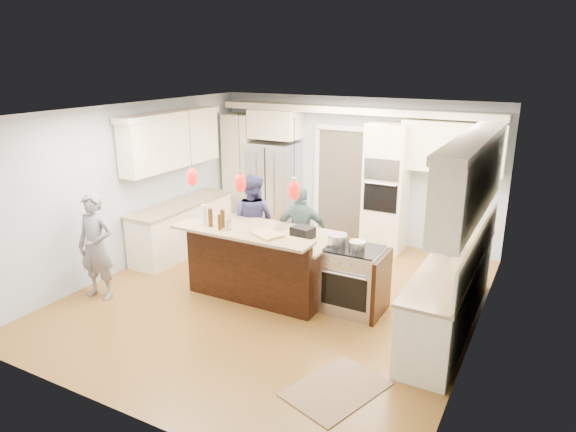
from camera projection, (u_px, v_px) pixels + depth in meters
name	position (u px, v px, depth m)	size (l,w,h in m)	color
ground_plane	(277.00, 296.00, 7.61)	(6.00, 6.00, 0.00)	olive
room_shell	(276.00, 176.00, 7.07)	(5.54, 6.04, 2.72)	#B2BCC6
refrigerator	(274.00, 187.00, 10.26)	(0.90, 0.70, 1.80)	#B7B7BC
oven_column	(386.00, 188.00, 9.17)	(0.72, 0.69, 2.30)	#FDF3CD
back_upper_cabinets	(314.00, 152.00, 9.77)	(5.30, 0.61, 2.54)	#FDF3CD
right_counter_run	(457.00, 252.00, 6.44)	(0.64, 3.10, 2.51)	#FDF3CD
left_cabinets	(179.00, 195.00, 9.07)	(0.64, 2.30, 2.51)	#FDF3CD
kitchen_island	(265.00, 261.00, 7.63)	(2.10, 1.46, 1.12)	black
island_range	(355.00, 280.00, 7.07)	(0.82, 0.71, 0.92)	#B7B7BC
pendant_lights	(240.00, 183.00, 6.76)	(1.75, 0.15, 1.03)	black
person_bar_end	(96.00, 246.00, 7.38)	(0.57, 0.38, 1.57)	slate
person_far_left	(253.00, 221.00, 8.51)	(0.77, 0.60, 1.58)	navy
person_far_right	(302.00, 232.00, 8.11)	(0.87, 0.36, 1.48)	#456160
person_range_side	(448.00, 254.00, 6.98)	(1.06, 0.61, 1.64)	#9E83B0
floor_rug	(337.00, 389.00, 5.47)	(0.73, 1.07, 0.01)	#967452
water_bottle	(204.00, 215.00, 7.19)	(0.07, 0.07, 0.30)	silver
beer_bottle_a	(210.00, 218.00, 7.15)	(0.07, 0.07, 0.26)	#42260B
beer_bottle_b	(220.00, 222.00, 7.01)	(0.06, 0.06, 0.22)	#42260B
beer_bottle_c	(223.00, 219.00, 7.11)	(0.06, 0.06, 0.26)	#42260B
drink_can	(229.00, 225.00, 7.03)	(0.07, 0.07, 0.13)	#B7B7BC
cutting_board	(267.00, 234.00, 6.82)	(0.42, 0.30, 0.03)	tan
pot_large	(338.00, 240.00, 7.02)	(0.27, 0.27, 0.15)	#B7B7BC
pot_small	(357.00, 245.00, 6.88)	(0.22, 0.22, 0.11)	#B7B7BC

